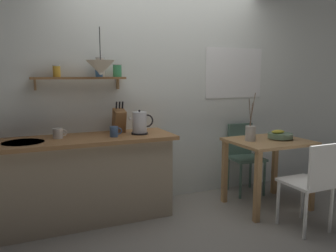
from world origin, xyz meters
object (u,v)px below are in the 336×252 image
at_px(fruit_bowl, 280,135).
at_px(pendant_lamp, 101,68).
at_px(coffee_mug_by_sink, 58,133).
at_px(coffee_mug_spare, 114,132).
at_px(dining_chair_far, 244,154).
at_px(knife_block, 119,120).
at_px(twig_vase, 250,133).
at_px(dining_table, 268,152).
at_px(dining_chair_near, 311,181).
at_px(electric_kettle, 140,123).

xyz_separation_m(fruit_bowl, pendant_lamp, (-1.95, 0.37, 0.75)).
relative_size(coffee_mug_by_sink, coffee_mug_spare, 1.08).
xyz_separation_m(dining_chair_far, pendant_lamp, (-1.85, -0.17, 1.07)).
height_order(fruit_bowl, knife_block, knife_block).
distance_m(twig_vase, knife_block, 1.45).
distance_m(fruit_bowl, coffee_mug_by_sink, 2.41).
relative_size(dining_chair_far, fruit_bowl, 3.17).
height_order(fruit_bowl, coffee_mug_spare, coffee_mug_spare).
distance_m(dining_table, fruit_bowl, 0.24).
height_order(dining_chair_near, knife_block, knife_block).
height_order(fruit_bowl, electric_kettle, electric_kettle).
xyz_separation_m(dining_chair_near, electric_kettle, (-1.35, 1.05, 0.50)).
bearing_deg(coffee_mug_by_sink, coffee_mug_spare, -14.75).
height_order(dining_table, dining_chair_far, dining_chair_far).
bearing_deg(dining_table, twig_vase, 168.30).
bearing_deg(electric_kettle, coffee_mug_by_sink, 173.23).
bearing_deg(twig_vase, coffee_mug_by_sink, 167.88).
bearing_deg(twig_vase, dining_table, -11.70).
relative_size(dining_table, fruit_bowl, 3.07).
bearing_deg(fruit_bowl, dining_table, 176.01).
xyz_separation_m(fruit_bowl, electric_kettle, (-1.54, 0.39, 0.18)).
bearing_deg(electric_kettle, twig_vase, -15.72).
distance_m(dining_chair_far, coffee_mug_by_sink, 2.31).
distance_m(dining_chair_near, fruit_bowl, 0.76).
bearing_deg(dining_table, coffee_mug_spare, 168.78).
relative_size(dining_chair_near, coffee_mug_spare, 6.90).
bearing_deg(coffee_mug_spare, dining_chair_near, -31.47).
distance_m(fruit_bowl, knife_block, 1.82).
xyz_separation_m(dining_chair_near, fruit_bowl, (0.19, 0.66, 0.32)).
bearing_deg(twig_vase, fruit_bowl, -8.60).
distance_m(coffee_mug_by_sink, pendant_lamp, 0.77).
bearing_deg(dining_table, knife_block, 160.05).
bearing_deg(twig_vase, dining_chair_far, 60.39).
xyz_separation_m(dining_table, pendant_lamp, (-1.80, 0.36, 0.94)).
relative_size(dining_chair_near, dining_chair_far, 1.00).
relative_size(dining_chair_far, coffee_mug_spare, 6.87).
bearing_deg(pendant_lamp, coffee_mug_by_sink, 164.68).
height_order(twig_vase, pendant_lamp, pendant_lamp).
relative_size(dining_chair_near, electric_kettle, 3.28).
height_order(dining_chair_near, coffee_mug_by_sink, coffee_mug_by_sink).
bearing_deg(coffee_mug_by_sink, fruit_bowl, -11.57).
xyz_separation_m(twig_vase, coffee_mug_spare, (-1.46, 0.29, 0.07)).
bearing_deg(pendant_lamp, fruit_bowl, -10.76).
bearing_deg(electric_kettle, fruit_bowl, -14.05).
bearing_deg(electric_kettle, knife_block, 131.74).
xyz_separation_m(twig_vase, electric_kettle, (-1.17, 0.33, 0.13)).
height_order(dining_chair_near, twig_vase, twig_vase).
height_order(dining_chair_near, electric_kettle, electric_kettle).
bearing_deg(knife_block, pendant_lamp, -137.69).
bearing_deg(dining_chair_near, twig_vase, 104.04).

